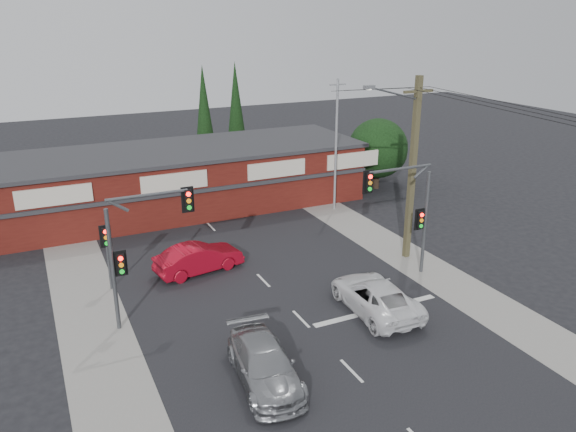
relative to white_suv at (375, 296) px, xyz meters
name	(u,v)px	position (x,y,z in m)	size (l,w,h in m)	color
ground	(294,312)	(-3.43, 1.44, -0.75)	(120.00, 120.00, 0.00)	black
road_strip	(253,270)	(-3.43, 6.44, -0.74)	(14.00, 70.00, 0.01)	black
verge_left	(87,303)	(-11.93, 6.44, -0.74)	(3.00, 70.00, 0.02)	gray
verge_right	(385,244)	(5.07, 6.44, -0.74)	(3.00, 70.00, 0.02)	gray
stop_line	(376,310)	(0.07, -0.06, -0.73)	(6.50, 0.35, 0.01)	silver
white_suv	(375,296)	(0.00, 0.00, 0.00)	(2.47, 5.36, 1.49)	white
silver_suv	(265,364)	(-6.68, -2.74, -0.02)	(2.03, 5.01, 1.45)	gray
red_sedan	(199,258)	(-6.07, 7.53, 0.02)	(1.63, 4.66, 1.54)	#A60A1C
lane_dashes	(234,250)	(-3.43, 9.36, -0.73)	(0.12, 53.46, 0.01)	silver
shop_building	(175,179)	(-4.42, 18.42, 1.39)	(27.30, 8.40, 4.22)	#4A130E
tree_cluster	(376,151)	(11.26, 16.88, 2.15)	(5.90, 5.10, 5.50)	#2D2116
conifer_near	(204,112)	(0.07, 25.44, 4.73)	(1.80, 1.80, 9.25)	#2D2116
conifer_far	(236,106)	(3.57, 27.44, 4.73)	(1.80, 1.80, 9.25)	#2D2116
traffic_mast_left	(136,241)	(-9.86, 3.44, 3.18)	(3.77, 0.27, 5.97)	#47494C
traffic_mast_right	(409,204)	(3.43, 2.44, 3.20)	(3.96, 0.27, 5.97)	#47494C
pedestal_signal	(106,244)	(-10.63, 7.44, 1.66)	(0.55, 0.27, 3.38)	#47494C
utility_pole	(411,164)	(4.93, 4.42, 4.65)	(4.38, 0.59, 10.00)	brown
steel_pole	(336,143)	(5.57, 13.44, 3.96)	(1.20, 0.16, 9.00)	gray
power_lines	(497,110)	(5.05, -1.03, 8.30)	(2.01, 29.00, 1.22)	black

